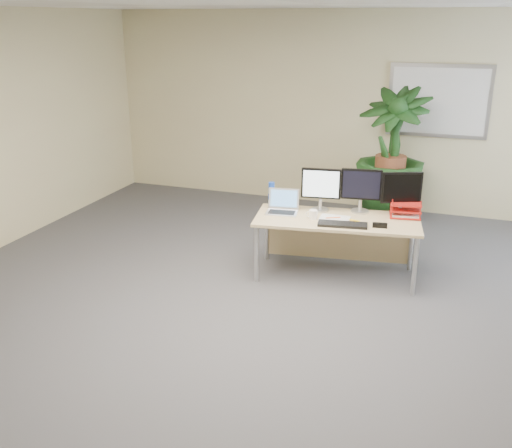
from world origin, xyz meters
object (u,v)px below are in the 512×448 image
(floor_plant, at_px, (390,166))
(desk, at_px, (337,228))
(monitor_right, at_px, (361,188))
(monitor_left, at_px, (321,187))
(laptop, at_px, (283,207))

(floor_plant, bearing_deg, desk, -99.12)
(desk, xyz_separation_m, monitor_right, (0.19, 0.19, 0.40))
(desk, relative_size, floor_plant, 1.17)
(monitor_left, xyz_separation_m, monitor_right, (0.41, 0.09, 0.00))
(desk, distance_m, laptop, 0.61)
(floor_plant, relative_size, monitor_left, 3.28)
(monitor_left, distance_m, laptop, 0.45)
(floor_plant, bearing_deg, monitor_left, -106.14)
(monitor_right, bearing_deg, laptop, -161.18)
(monitor_right, distance_m, laptop, 0.84)
(desk, height_order, laptop, laptop)
(floor_plant, xyz_separation_m, monitor_left, (-0.51, -1.77, 0.15))
(floor_plant, bearing_deg, laptop, -114.30)
(desk, xyz_separation_m, laptop, (-0.58, -0.07, 0.19))
(laptop, bearing_deg, monitor_left, 25.08)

